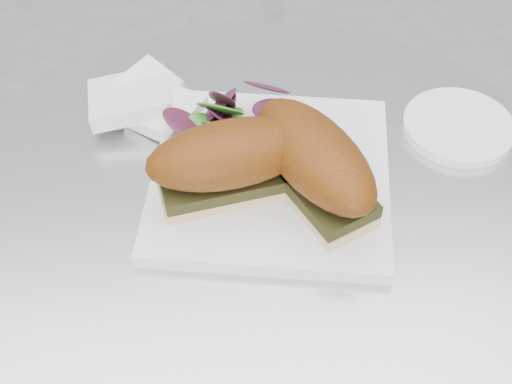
% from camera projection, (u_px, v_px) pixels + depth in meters
% --- Properties ---
extents(table, '(0.70, 0.70, 0.73)m').
position_uv_depth(table, '(266.00, 351.00, 0.89)').
color(table, silver).
rests_on(table, ground).
extents(plate, '(0.28, 0.28, 0.02)m').
position_uv_depth(plate, '(271.00, 177.00, 0.74)').
color(plate, white).
rests_on(plate, table).
extents(sandwich_left, '(0.18, 0.10, 0.08)m').
position_uv_depth(sandwich_left, '(230.00, 160.00, 0.69)').
color(sandwich_left, beige).
rests_on(sandwich_left, plate).
extents(sandwich_right, '(0.14, 0.19, 0.08)m').
position_uv_depth(sandwich_right, '(314.00, 161.00, 0.68)').
color(sandwich_right, beige).
rests_on(sandwich_right, plate).
extents(salad, '(0.11, 0.11, 0.05)m').
position_uv_depth(salad, '(222.00, 113.00, 0.76)').
color(salad, '#4A902F').
rests_on(salad, plate).
extents(napkin, '(0.14, 0.14, 0.02)m').
position_uv_depth(napkin, '(148.00, 110.00, 0.81)').
color(napkin, white).
rests_on(napkin, table).
extents(saucer, '(0.12, 0.12, 0.01)m').
position_uv_depth(saucer, '(458.00, 126.00, 0.80)').
color(saucer, white).
rests_on(saucer, table).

